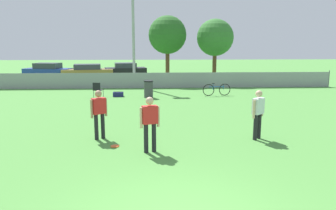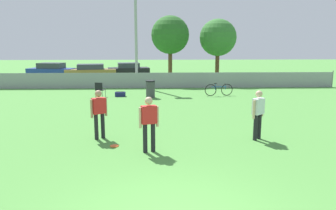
# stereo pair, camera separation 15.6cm
# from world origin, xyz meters

# --- Properties ---
(fence_backline) EXTENTS (25.35, 0.07, 1.21)m
(fence_backline) POSITION_xyz_m (0.00, 18.00, 0.55)
(fence_backline) COLOR gray
(fence_backline) RESTS_ON ground_plane
(light_pole) EXTENTS (0.90, 0.36, 8.72)m
(light_pole) POSITION_xyz_m (-1.66, 19.07, 5.13)
(light_pole) COLOR #9E9EA3
(light_pole) RESTS_ON ground_plane
(tree_near_pole) EXTENTS (3.01, 3.01, 5.32)m
(tree_near_pole) POSITION_xyz_m (0.93, 21.11, 3.79)
(tree_near_pole) COLOR brown
(tree_near_pole) RESTS_ON ground_plane
(tree_far_right) EXTENTS (2.93, 2.93, 5.08)m
(tree_far_right) POSITION_xyz_m (4.73, 21.07, 3.59)
(tree_far_right) COLOR brown
(tree_far_right) RESTS_ON ground_plane
(player_defender_red) EXTENTS (0.57, 0.34, 1.64)m
(player_defender_red) POSITION_xyz_m (-0.49, 3.90, 0.96)
(player_defender_red) COLOR black
(player_defender_red) RESTS_ON ground_plane
(player_thrower_red) EXTENTS (0.50, 0.44, 1.64)m
(player_thrower_red) POSITION_xyz_m (-2.16, 5.34, 0.96)
(player_thrower_red) COLOR black
(player_thrower_red) RESTS_ON ground_plane
(player_receiver_white) EXTENTS (0.47, 0.45, 1.64)m
(player_receiver_white) POSITION_xyz_m (3.05, 5.04, 0.96)
(player_receiver_white) COLOR black
(player_receiver_white) RESTS_ON ground_plane
(frisbee_disc) EXTENTS (0.27, 0.27, 0.03)m
(frisbee_disc) POSITION_xyz_m (-1.58, 4.48, 0.01)
(frisbee_disc) COLOR #E5591E
(frisbee_disc) RESTS_ON ground_plane
(folding_chair_sideline) EXTENTS (0.59, 0.59, 0.89)m
(folding_chair_sideline) POSITION_xyz_m (-3.57, 13.95, 0.51)
(folding_chair_sideline) COLOR #333338
(folding_chair_sideline) RESTS_ON ground_plane
(bicycle_sideline) EXTENTS (1.74, 0.44, 0.78)m
(bicycle_sideline) POSITION_xyz_m (3.57, 14.28, 0.37)
(bicycle_sideline) COLOR black
(bicycle_sideline) RESTS_ON ground_plane
(trash_bin) EXTENTS (0.55, 0.55, 1.01)m
(trash_bin) POSITION_xyz_m (-0.58, 13.78, 0.51)
(trash_bin) COLOR #3F3F44
(trash_bin) RESTS_ON ground_plane
(gear_bag_sideline) EXTENTS (0.61, 0.33, 0.30)m
(gear_bag_sideline) POSITION_xyz_m (-2.40, 14.27, 0.14)
(gear_bag_sideline) COLOR navy
(gear_bag_sideline) RESTS_ON ground_plane
(parked_car_blue) EXTENTS (4.53, 2.50, 1.37)m
(parked_car_blue) POSITION_xyz_m (-10.00, 25.82, 0.67)
(parked_car_blue) COLOR black
(parked_car_blue) RESTS_ON ground_plane
(parked_car_tan) EXTENTS (4.78, 2.49, 1.28)m
(parked_car_tan) POSITION_xyz_m (-6.25, 25.34, 0.63)
(parked_car_tan) COLOR black
(parked_car_tan) RESTS_ON ground_plane
(parked_car_dark) EXTENTS (4.17, 2.44, 1.31)m
(parked_car_dark) POSITION_xyz_m (-2.87, 26.65, 0.66)
(parked_car_dark) COLOR black
(parked_car_dark) RESTS_ON ground_plane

